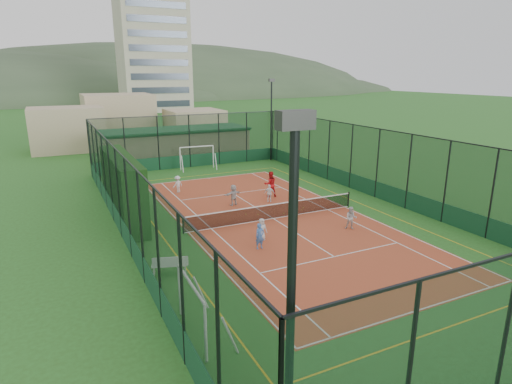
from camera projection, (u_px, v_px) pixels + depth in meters
ground at (273, 219)px, 26.71m from camera, size 300.00×300.00×0.00m
court_slab at (273, 219)px, 26.71m from camera, size 11.17×23.97×0.01m
tennis_net at (273, 211)px, 26.57m from camera, size 11.67×0.12×1.06m
perimeter_fence at (274, 180)px, 26.04m from camera, size 18.12×34.12×5.00m
floodlight_sw at (290, 345)px, 7.60m from camera, size 0.60×0.26×8.25m
floodlight_ne at (271, 120)px, 43.60m from camera, size 0.60×0.26×8.25m
clubhouse at (176, 143)px, 45.34m from camera, size 15.20×7.20×3.15m
apartment_tower at (152, 45)px, 98.76m from camera, size 15.00×12.00×30.00m
distant_hills at (80, 98)px, 156.65m from camera, size 200.00×60.00×24.00m
hedge_left at (123, 187)px, 26.38m from camera, size 1.35×9.03×3.95m
white_bench at (169, 264)px, 19.30m from camera, size 1.65×0.91×0.90m
futsal_goal_near at (191, 310)px, 14.56m from camera, size 3.16×0.97×2.03m
futsal_goal_far at (197, 158)px, 40.35m from camera, size 3.35×1.21×2.12m
child_near_left at (262, 229)px, 23.18m from camera, size 0.61×0.41×1.21m
child_near_mid at (260, 236)px, 21.98m from camera, size 0.51×0.36×1.36m
child_near_right at (351, 218)px, 24.74m from camera, size 0.83×0.81×1.35m
child_far_left at (178, 184)px, 32.41m from camera, size 0.95×0.77×1.29m
child_far_right at (269, 193)px, 30.02m from camera, size 0.79×0.65×1.26m
child_far_back at (233, 195)px, 29.26m from camera, size 1.41×0.76×1.45m
coach at (270, 184)px, 31.21m from camera, size 1.05×0.89×1.90m
tennis_balls at (282, 211)px, 28.12m from camera, size 4.14×1.18×0.07m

